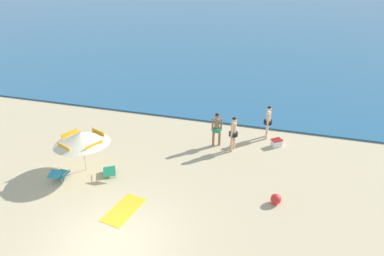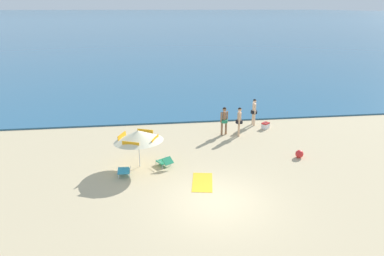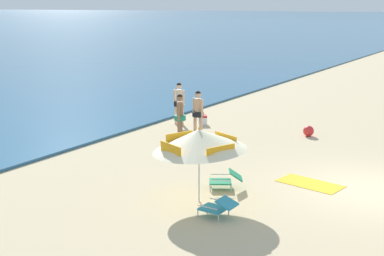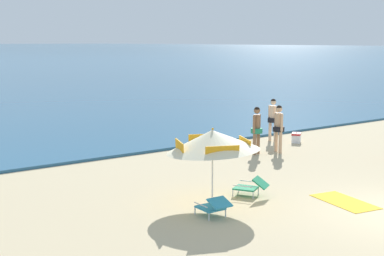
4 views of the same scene
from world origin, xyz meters
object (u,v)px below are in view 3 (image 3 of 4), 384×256
(beach_umbrella_striped_main, at_px, (199,140))
(lounge_chair_under_umbrella, at_px, (218,207))
(beach_towel, at_px, (310,184))
(person_standing_near_shore, at_px, (198,111))
(person_standing_beside, at_px, (180,114))
(cooler_box, at_px, (202,120))
(beach_ball, at_px, (308,131))
(person_wading_in, at_px, (179,101))
(lounge_chair_beside_umbrella, at_px, (226,179))

(beach_umbrella_striped_main, bearing_deg, lounge_chair_under_umbrella, -126.87)
(beach_towel, bearing_deg, person_standing_near_shore, 60.51)
(person_standing_beside, height_order, cooler_box, person_standing_beside)
(beach_umbrella_striped_main, bearing_deg, beach_ball, -0.08)
(lounge_chair_under_umbrella, xyz_separation_m, person_wading_in, (8.18, 6.34, 0.76))
(cooler_box, relative_size, beach_towel, 0.34)
(lounge_chair_under_umbrella, relative_size, person_standing_near_shore, 0.50)
(person_standing_near_shore, bearing_deg, beach_ball, -57.11)
(person_standing_beside, height_order, beach_ball, person_standing_beside)
(person_standing_near_shore, distance_m, beach_ball, 4.36)
(person_wading_in, distance_m, beach_towel, 8.78)
(person_standing_near_shore, relative_size, person_wading_in, 1.00)
(person_standing_near_shore, height_order, beach_ball, person_standing_near_shore)
(person_standing_beside, relative_size, beach_towel, 0.98)
(lounge_chair_under_umbrella, bearing_deg, person_wading_in, 37.79)
(person_standing_beside, relative_size, beach_ball, 4.25)
(lounge_chair_under_umbrella, bearing_deg, beach_ball, 5.95)
(lounge_chair_under_umbrella, height_order, beach_towel, lounge_chair_under_umbrella)
(lounge_chair_beside_umbrella, distance_m, cooler_box, 8.27)
(lounge_chair_under_umbrella, height_order, person_standing_near_shore, person_standing_near_shore)
(person_standing_near_shore, xyz_separation_m, beach_towel, (-3.15, -5.57, -1.03))
(cooler_box, bearing_deg, person_wading_in, 124.64)
(person_wading_in, bearing_deg, beach_towel, -122.15)
(cooler_box, height_order, beach_ball, cooler_box)
(beach_towel, bearing_deg, beach_umbrella_striped_main, 144.82)
(lounge_chair_under_umbrella, xyz_separation_m, person_standing_beside, (5.81, 4.78, 0.75))
(cooler_box, xyz_separation_m, beach_towel, (-5.20, -6.57, -0.20))
(person_standing_beside, relative_size, person_wading_in, 0.99)
(lounge_chair_beside_umbrella, distance_m, person_standing_near_shore, 6.07)
(person_standing_near_shore, height_order, beach_towel, person_standing_near_shore)
(person_wading_in, height_order, beach_ball, person_wading_in)
(lounge_chair_beside_umbrella, bearing_deg, person_standing_near_shore, 38.00)
(person_standing_near_shore, distance_m, beach_towel, 6.48)
(beach_ball, bearing_deg, beach_umbrella_striped_main, 179.92)
(beach_umbrella_striped_main, relative_size, lounge_chair_beside_umbrella, 3.27)
(person_standing_near_shore, bearing_deg, cooler_box, 25.94)
(person_standing_near_shore, distance_m, cooler_box, 2.43)
(person_standing_beside, bearing_deg, beach_towel, -111.30)
(person_wading_in, bearing_deg, cooler_box, -55.36)
(beach_umbrella_striped_main, bearing_deg, person_standing_beside, 36.94)
(beach_umbrella_striped_main, height_order, beach_ball, beach_umbrella_striped_main)
(person_wading_in, height_order, beach_towel, person_wading_in)
(person_standing_beside, bearing_deg, cooler_box, 14.27)
(lounge_chair_beside_umbrella, xyz_separation_m, person_wading_in, (6.23, 5.52, 0.76))
(person_standing_near_shore, relative_size, beach_ball, 4.31)
(person_wading_in, relative_size, cooler_box, 2.95)
(lounge_chair_beside_umbrella, bearing_deg, beach_ball, 0.93)
(person_standing_near_shore, relative_size, cooler_box, 2.95)
(lounge_chair_beside_umbrella, bearing_deg, person_wading_in, 41.51)
(person_standing_near_shore, bearing_deg, lounge_chair_under_umbrella, -145.90)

